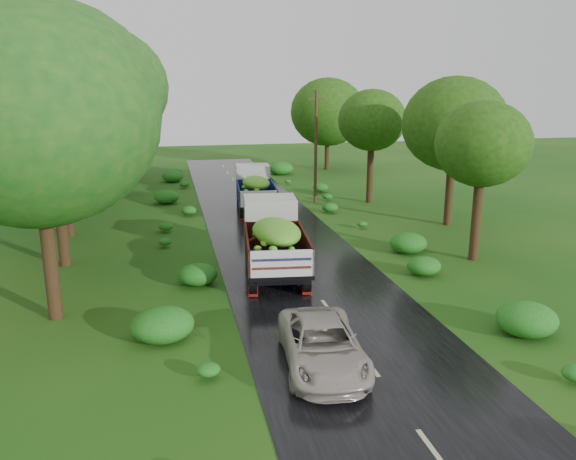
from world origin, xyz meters
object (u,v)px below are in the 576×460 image
object	(u,v)px
truck_near	(274,235)
truck_far	(255,187)
utility_pole	(316,146)
car	(322,345)

from	to	relation	value
truck_near	truck_far	bearing A→B (deg)	91.06
truck_near	truck_far	size ratio (longest dim) A/B	1.07
truck_near	truck_far	distance (m)	11.88
truck_near	utility_pole	xyz separation A→B (m)	(5.32, 13.38, 2.16)
truck_near	car	distance (m)	8.41
truck_near	utility_pole	size ratio (longest dim) A/B	0.93
utility_pole	car	bearing A→B (deg)	-116.38
truck_near	utility_pole	world-z (taller)	utility_pole
truck_far	utility_pole	distance (m)	5.07
truck_near	truck_far	world-z (taller)	truck_near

